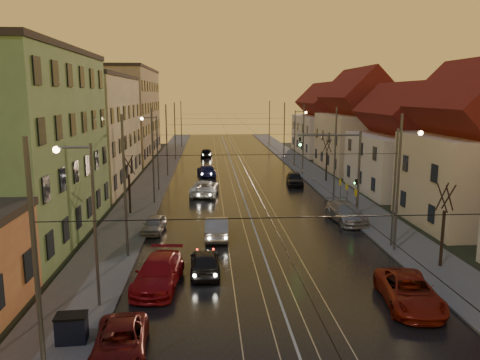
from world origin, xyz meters
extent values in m
plane|color=black|center=(0.00, 0.00, 0.00)|extent=(160.00, 160.00, 0.00)
cube|color=black|center=(0.00, 40.00, 0.02)|extent=(16.00, 120.00, 0.04)
cube|color=#4C4C4C|center=(-10.00, 40.00, 0.07)|extent=(4.00, 120.00, 0.15)
cube|color=#4C4C4C|center=(10.00, 40.00, 0.07)|extent=(4.00, 120.00, 0.15)
cube|color=gray|center=(-2.20, 40.00, 0.06)|extent=(0.06, 120.00, 0.03)
cube|color=gray|center=(-0.77, 40.00, 0.06)|extent=(0.06, 120.00, 0.03)
cube|color=gray|center=(0.77, 40.00, 0.06)|extent=(0.06, 120.00, 0.03)
cube|color=gray|center=(2.20, 40.00, 0.06)|extent=(0.06, 120.00, 0.03)
cube|color=#648C59|center=(-17.50, 14.00, 6.50)|extent=(10.00, 18.00, 13.00)
cube|color=#B5AF8C|center=(-17.50, 34.00, 6.00)|extent=(10.00, 20.00, 12.00)
cube|color=#947E5F|center=(-17.50, 58.00, 7.00)|extent=(10.00, 24.00, 14.00)
cube|color=beige|center=(17.00, 15.00, 3.50)|extent=(8.50, 10.00, 7.00)
pyramid|color=maroon|center=(17.00, 15.00, 8.90)|extent=(8.67, 10.20, 3.80)
cube|color=silver|center=(17.00, 28.00, 3.00)|extent=(9.00, 12.00, 6.00)
pyramid|color=maroon|center=(17.00, 28.00, 7.60)|extent=(9.18, 12.24, 3.20)
cube|color=beige|center=(17.00, 43.00, 3.75)|extent=(9.00, 14.00, 7.50)
pyramid|color=maroon|center=(17.00, 43.00, 9.50)|extent=(9.18, 14.28, 4.00)
cube|color=silver|center=(17.00, 61.00, 3.25)|extent=(9.00, 16.00, 6.50)
pyramid|color=maroon|center=(17.00, 61.00, 8.25)|extent=(9.18, 16.32, 3.50)
cylinder|color=#595B60|center=(-8.60, -6.00, 4.50)|extent=(0.16, 0.16, 9.00)
cylinder|color=#595B60|center=(-8.60, 9.00, 4.50)|extent=(0.16, 0.16, 9.00)
cylinder|color=#595B60|center=(8.60, 9.00, 4.50)|extent=(0.16, 0.16, 9.00)
cylinder|color=#595B60|center=(-8.60, 24.00, 4.50)|extent=(0.16, 0.16, 9.00)
cylinder|color=#595B60|center=(8.60, 24.00, 4.50)|extent=(0.16, 0.16, 9.00)
cylinder|color=#595B60|center=(-8.60, 39.00, 4.50)|extent=(0.16, 0.16, 9.00)
cylinder|color=#595B60|center=(8.60, 39.00, 4.50)|extent=(0.16, 0.16, 9.00)
cylinder|color=#595B60|center=(-8.60, 54.00, 4.50)|extent=(0.16, 0.16, 9.00)
cylinder|color=#595B60|center=(8.60, 54.00, 4.50)|extent=(0.16, 0.16, 9.00)
cylinder|color=#595B60|center=(-8.60, 72.00, 4.50)|extent=(0.16, 0.16, 9.00)
cylinder|color=#595B60|center=(8.60, 72.00, 4.50)|extent=(0.16, 0.16, 9.00)
cylinder|color=#595B60|center=(-8.80, 2.00, 4.00)|extent=(0.14, 0.14, 8.00)
cylinder|color=#595B60|center=(-9.60, 2.00, 7.80)|extent=(1.60, 0.10, 0.10)
sphere|color=#FFD88C|center=(-10.32, 2.00, 7.70)|extent=(0.32, 0.32, 0.32)
cylinder|color=#595B60|center=(8.80, 10.00, 4.00)|extent=(0.14, 0.14, 8.00)
cylinder|color=#595B60|center=(9.60, 10.00, 7.80)|extent=(1.60, 0.10, 0.10)
sphere|color=#FFD88C|center=(10.32, 10.00, 7.70)|extent=(0.32, 0.32, 0.32)
cylinder|color=#595B60|center=(-8.80, 30.00, 4.00)|extent=(0.14, 0.14, 8.00)
cylinder|color=#595B60|center=(-9.60, 30.00, 7.80)|extent=(1.60, 0.10, 0.10)
sphere|color=#FFD88C|center=(-10.32, 30.00, 7.70)|extent=(0.32, 0.32, 0.32)
cylinder|color=#595B60|center=(8.80, 46.00, 4.00)|extent=(0.14, 0.14, 8.00)
cylinder|color=#595B60|center=(9.60, 46.00, 7.80)|extent=(1.60, 0.10, 0.10)
sphere|color=#FFD88C|center=(10.32, 46.00, 7.70)|extent=(0.32, 0.32, 0.32)
cylinder|color=#595B60|center=(9.00, 18.00, 3.60)|extent=(0.20, 0.20, 7.20)
cylinder|color=#595B60|center=(6.40, 18.00, 6.90)|extent=(5.20, 0.14, 0.14)
imported|color=black|center=(4.00, 18.00, 6.30)|extent=(0.15, 0.18, 0.90)
sphere|color=#19FF3F|center=(4.00, 17.88, 6.15)|extent=(0.20, 0.20, 0.20)
cylinder|color=black|center=(-10.20, 20.00, 1.75)|extent=(0.18, 0.18, 3.50)
cylinder|color=black|center=(-9.97, 20.09, 4.30)|extent=(0.37, 0.92, 1.61)
cylinder|color=black|center=(-10.29, 20.23, 4.30)|extent=(0.91, 0.40, 1.61)
cylinder|color=black|center=(-10.43, 19.91, 4.30)|extent=(0.37, 0.92, 1.61)
cylinder|color=black|center=(-10.07, 19.78, 4.30)|extent=(0.84, 0.54, 1.62)
cylinder|color=black|center=(10.20, 6.00, 1.75)|extent=(0.18, 0.18, 3.50)
cylinder|color=black|center=(10.43, 6.09, 4.30)|extent=(0.37, 0.92, 1.61)
cylinder|color=black|center=(10.11, 6.23, 4.30)|extent=(0.91, 0.40, 1.61)
cylinder|color=black|center=(9.97, 5.91, 4.30)|extent=(0.37, 0.92, 1.61)
cylinder|color=black|center=(10.32, 5.78, 4.30)|extent=(0.84, 0.54, 1.62)
cylinder|color=black|center=(10.40, 34.00, 1.75)|extent=(0.18, 0.18, 3.50)
cylinder|color=black|center=(10.63, 34.09, 4.30)|extent=(0.37, 0.92, 1.61)
cylinder|color=black|center=(10.31, 34.23, 4.30)|extent=(0.91, 0.40, 1.61)
cylinder|color=black|center=(10.17, 33.91, 4.30)|extent=(0.37, 0.92, 1.61)
cylinder|color=black|center=(10.53, 33.78, 4.30)|extent=(0.84, 0.54, 1.62)
imported|color=black|center=(-3.73, 6.14, 0.71)|extent=(1.75, 4.22, 1.43)
imported|color=#A2A2A7|center=(-2.92, 12.89, 0.77)|extent=(1.74, 4.71, 1.54)
imported|color=silver|center=(-3.88, 27.31, 0.78)|extent=(3.12, 5.83, 1.56)
imported|color=navy|center=(-3.70, 38.97, 0.71)|extent=(2.66, 5.14, 1.43)
imported|color=black|center=(-3.75, 57.11, 0.75)|extent=(2.04, 4.50, 1.50)
imported|color=#621110|center=(-7.00, -2.42, 0.62)|extent=(2.38, 4.58, 1.23)
imported|color=maroon|center=(-6.20, 4.37, 0.78)|extent=(2.76, 5.61, 1.57)
imported|color=#A2A2A8|center=(-7.57, 14.58, 0.61)|extent=(1.77, 3.72, 1.23)
imported|color=maroon|center=(6.20, 1.24, 0.73)|extent=(3.02, 5.50, 1.46)
imported|color=#97969C|center=(7.60, 16.48, 0.77)|extent=(2.63, 5.49, 1.54)
imported|color=black|center=(6.31, 32.16, 0.75)|extent=(2.20, 4.57, 1.50)
cube|color=black|center=(-9.14, -1.36, 0.70)|extent=(1.25, 0.87, 1.10)
camera|label=1|loc=(-3.47, -19.51, 10.14)|focal=35.00mm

